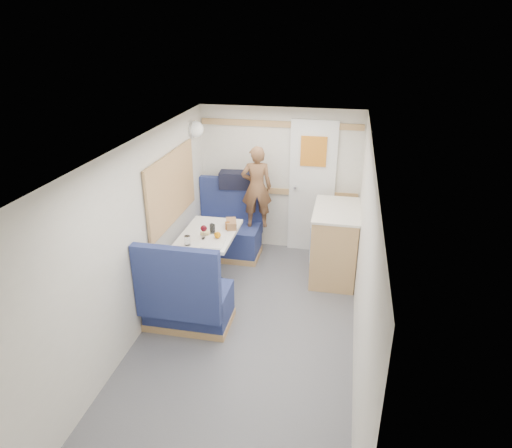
% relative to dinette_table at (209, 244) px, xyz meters
% --- Properties ---
extents(floor, '(4.50, 4.50, 0.00)m').
position_rel_dinette_table_xyz_m(floor, '(0.65, -1.00, -0.57)').
color(floor, '#515156').
rests_on(floor, ground).
extents(ceiling, '(4.50, 4.50, 0.00)m').
position_rel_dinette_table_xyz_m(ceiling, '(0.65, -1.00, 1.43)').
color(ceiling, silver).
rests_on(ceiling, wall_back).
extents(wall_back, '(2.20, 0.02, 2.00)m').
position_rel_dinette_table_xyz_m(wall_back, '(0.65, 1.25, 0.43)').
color(wall_back, silver).
rests_on(wall_back, floor).
extents(wall_left, '(0.02, 4.50, 2.00)m').
position_rel_dinette_table_xyz_m(wall_left, '(-0.45, -1.00, 0.43)').
color(wall_left, silver).
rests_on(wall_left, floor).
extents(wall_right, '(0.02, 4.50, 2.00)m').
position_rel_dinette_table_xyz_m(wall_right, '(1.75, -1.00, 0.43)').
color(wall_right, silver).
rests_on(wall_right, floor).
extents(oak_trim_low, '(2.15, 0.02, 0.08)m').
position_rel_dinette_table_xyz_m(oak_trim_low, '(0.65, 1.23, 0.28)').
color(oak_trim_low, '#AE814E').
rests_on(oak_trim_low, wall_back).
extents(oak_trim_high, '(2.15, 0.02, 0.08)m').
position_rel_dinette_table_xyz_m(oak_trim_high, '(0.65, 1.23, 1.21)').
color(oak_trim_high, '#AE814E').
rests_on(oak_trim_high, wall_back).
extents(side_window, '(0.04, 1.30, 0.72)m').
position_rel_dinette_table_xyz_m(side_window, '(-0.43, 0.00, 0.68)').
color(side_window, '#9AA38A').
rests_on(side_window, wall_left).
extents(rear_door, '(0.62, 0.12, 1.86)m').
position_rel_dinette_table_xyz_m(rear_door, '(1.10, 1.22, 0.41)').
color(rear_door, white).
rests_on(rear_door, wall_back).
extents(dinette_table, '(0.62, 0.92, 0.72)m').
position_rel_dinette_table_xyz_m(dinette_table, '(0.00, 0.00, 0.00)').
color(dinette_table, white).
rests_on(dinette_table, floor).
extents(bench_far, '(0.90, 0.59, 1.05)m').
position_rel_dinette_table_xyz_m(bench_far, '(-0.00, 0.86, -0.27)').
color(bench_far, navy).
rests_on(bench_far, floor).
extents(bench_near, '(0.90, 0.59, 1.05)m').
position_rel_dinette_table_xyz_m(bench_near, '(-0.00, -0.86, -0.27)').
color(bench_near, navy).
rests_on(bench_near, floor).
extents(ledge, '(0.90, 0.14, 0.04)m').
position_rel_dinette_table_xyz_m(ledge, '(-0.00, 1.12, 0.31)').
color(ledge, '#AE814E').
rests_on(ledge, bench_far).
extents(dome_light, '(0.20, 0.20, 0.20)m').
position_rel_dinette_table_xyz_m(dome_light, '(-0.39, 0.85, 1.18)').
color(dome_light, white).
rests_on(dome_light, wall_left).
extents(galley_counter, '(0.57, 0.92, 0.92)m').
position_rel_dinette_table_xyz_m(galley_counter, '(1.47, 0.55, -0.10)').
color(galley_counter, '#AE814E').
rests_on(galley_counter, floor).
extents(person, '(0.45, 0.35, 1.11)m').
position_rel_dinette_table_xyz_m(person, '(0.40, 0.89, 0.44)').
color(person, brown).
rests_on(person, bench_far).
extents(duffel_bag, '(0.50, 0.28, 0.23)m').
position_rel_dinette_table_xyz_m(duffel_bag, '(0.07, 1.12, 0.45)').
color(duffel_bag, black).
rests_on(duffel_bag, ledge).
extents(tray, '(0.26, 0.33, 0.02)m').
position_rel_dinette_table_xyz_m(tray, '(0.14, -0.26, 0.16)').
color(tray, white).
rests_on(tray, dinette_table).
extents(orange_fruit, '(0.08, 0.08, 0.08)m').
position_rel_dinette_table_xyz_m(orange_fruit, '(0.16, -0.16, 0.21)').
color(orange_fruit, '#E55D0A').
rests_on(orange_fruit, tray).
extents(cheese_block, '(0.10, 0.06, 0.04)m').
position_rel_dinette_table_xyz_m(cheese_block, '(-0.01, -0.09, 0.19)').
color(cheese_block, '#D4BA7A').
rests_on(cheese_block, tray).
extents(wine_glass, '(0.08, 0.08, 0.17)m').
position_rel_dinette_table_xyz_m(wine_glass, '(-0.00, -0.18, 0.28)').
color(wine_glass, white).
rests_on(wine_glass, dinette_table).
extents(tumbler_left, '(0.07, 0.07, 0.11)m').
position_rel_dinette_table_xyz_m(tumbler_left, '(-0.14, -0.37, 0.21)').
color(tumbler_left, white).
rests_on(tumbler_left, dinette_table).
extents(tumbler_right, '(0.07, 0.07, 0.11)m').
position_rel_dinette_table_xyz_m(tumbler_right, '(0.05, -0.00, 0.21)').
color(tumbler_right, white).
rests_on(tumbler_right, dinette_table).
extents(beer_glass, '(0.06, 0.06, 0.09)m').
position_rel_dinette_table_xyz_m(beer_glass, '(0.20, 0.13, 0.20)').
color(beer_glass, brown).
rests_on(beer_glass, dinette_table).
extents(pepper_grinder, '(0.04, 0.04, 0.10)m').
position_rel_dinette_table_xyz_m(pepper_grinder, '(0.03, 0.04, 0.20)').
color(pepper_grinder, black).
rests_on(pepper_grinder, dinette_table).
extents(bread_loaf, '(0.18, 0.24, 0.09)m').
position_rel_dinette_table_xyz_m(bread_loaf, '(0.22, 0.20, 0.20)').
color(bread_loaf, brown).
rests_on(bread_loaf, dinette_table).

